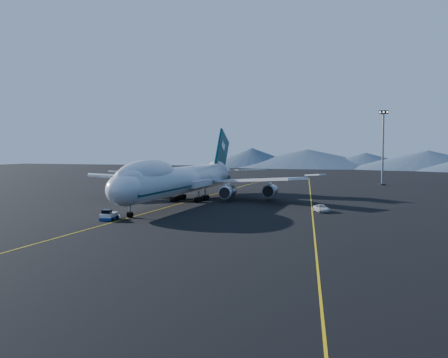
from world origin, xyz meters
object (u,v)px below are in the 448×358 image
(service_van, at_px, (321,208))
(floodlight_mast, at_px, (383,147))
(boeing_747, at_px, (182,179))
(pushback_tug, at_px, (109,216))

(service_van, height_order, floodlight_mast, floodlight_mast)
(boeing_747, height_order, floodlight_mast, floodlight_mast)
(floodlight_mast, bearing_deg, pushback_tug, -114.53)
(boeing_747, distance_m, pushback_tug, 30.90)
(pushback_tug, height_order, service_van, pushback_tug)
(pushback_tug, bearing_deg, boeing_747, 74.56)
(floodlight_mast, bearing_deg, service_van, -98.45)
(pushback_tug, xyz_separation_m, service_van, (36.66, 23.48, 0.13))
(service_van, relative_size, floodlight_mast, 0.20)
(boeing_747, xyz_separation_m, pushback_tug, (-2.35, -30.37, -5.20))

